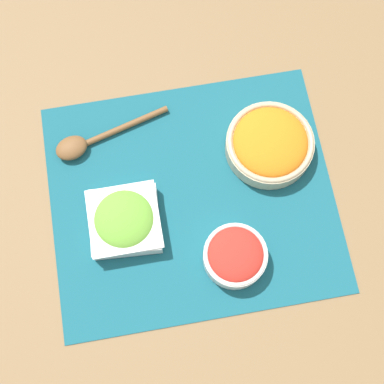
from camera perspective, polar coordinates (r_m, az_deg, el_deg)
The scene contains 6 objects.
ground_plane at distance 1.03m, azimuth 0.00°, elevation -0.55°, with size 3.00×3.00×0.00m, color olive.
placemat at distance 1.02m, azimuth 0.00°, elevation -0.52°, with size 0.54×0.46×0.00m.
lettuce_bowl at distance 0.99m, azimuth -7.19°, elevation -3.02°, with size 0.13×0.13×0.05m.
tomato_bowl at distance 0.97m, azimuth 4.62°, elevation -6.79°, with size 0.12×0.12×0.06m.
carrot_bowl at distance 1.04m, azimuth 8.30°, elevation 5.13°, with size 0.17×0.17×0.06m.
wooden_spoon at distance 1.07m, azimuth -11.34°, elevation 5.19°, with size 0.23×0.09×0.03m.
Camera 1 is at (0.05, 0.28, 0.98)m, focal length 50.00 mm.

